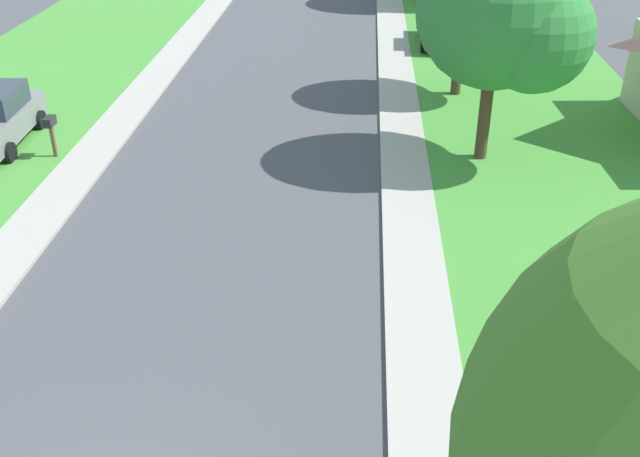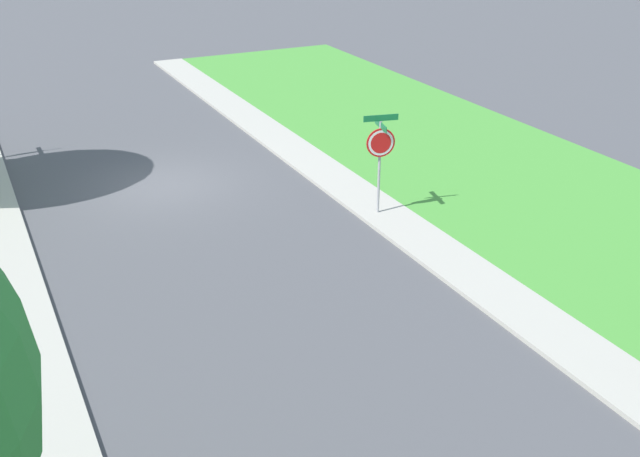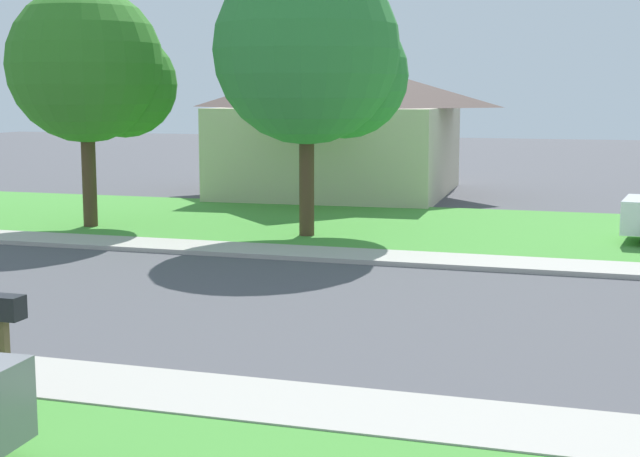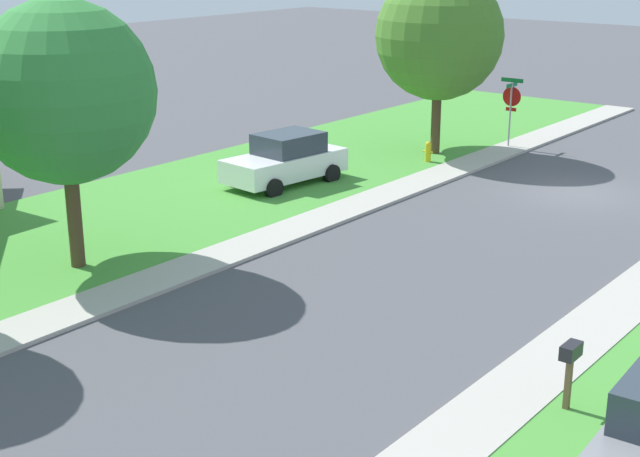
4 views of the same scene
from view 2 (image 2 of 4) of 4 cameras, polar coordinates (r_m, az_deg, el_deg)
The scene contains 3 objects.
ground_plane at distance 22.61m, azimuth -11.74°, elevation 3.20°, with size 120.00×120.00×0.00m, color #4C4C51.
sidewalk_west at distance 15.23m, azimuth 19.17°, elevation -8.87°, with size 1.40×56.00×0.10m, color #ADA89E.
stop_sign_far_corner at distance 19.49m, azimuth 4.57°, elevation 6.04°, with size 0.90×0.90×2.77m.
Camera 2 is at (5.01, 20.47, 8.17)m, focal length 42.37 mm.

